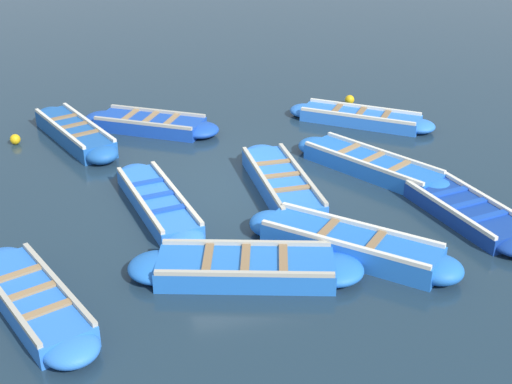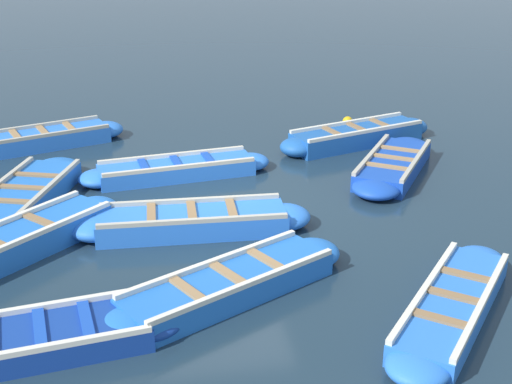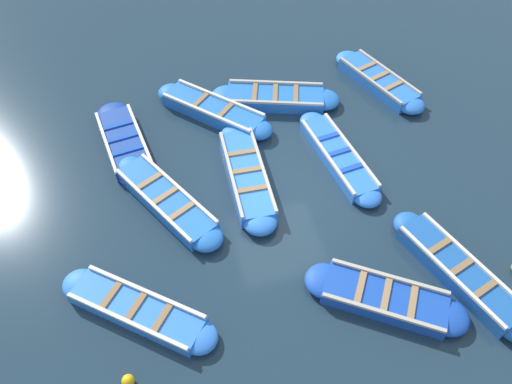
{
  "view_description": "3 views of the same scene",
  "coord_description": "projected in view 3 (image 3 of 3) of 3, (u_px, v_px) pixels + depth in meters",
  "views": [
    {
      "loc": [
        3.41,
        12.68,
        6.38
      ],
      "look_at": [
        -0.13,
        0.81,
        0.25
      ],
      "focal_mm": 50.0,
      "sensor_mm": 36.0,
      "label": 1
    },
    {
      "loc": [
        -11.26,
        1.22,
        5.02
      ],
      "look_at": [
        -0.06,
        -0.71,
        0.33
      ],
      "focal_mm": 50.0,
      "sensor_mm": 36.0,
      "label": 2
    },
    {
      "loc": [
        -2.69,
        -7.93,
        9.66
      ],
      "look_at": [
        -0.74,
        -0.36,
        0.44
      ],
      "focal_mm": 35.0,
      "sensor_mm": 36.0,
      "label": 3
    }
  ],
  "objects": [
    {
      "name": "buoy_orange_near",
      "position": [
        128.0,
        381.0,
        9.45
      ],
      "size": [
        0.25,
        0.25,
        0.25
      ],
      "primitive_type": "sphere",
      "color": "#EAB214",
      "rests_on": "ground"
    },
    {
      "name": "boat_outer_right",
      "position": [
        458.0,
        272.0,
        10.92
      ],
      "size": [
        1.9,
        3.82,
        0.45
      ],
      "color": "#1E59AD",
      "rests_on": "ground"
    },
    {
      "name": "boat_tucked",
      "position": [
        378.0,
        81.0,
        15.33
      ],
      "size": [
        1.96,
        3.63,
        0.41
      ],
      "color": "blue",
      "rests_on": "ground"
    },
    {
      "name": "boat_drifting",
      "position": [
        385.0,
        298.0,
        10.54
      ],
      "size": [
        3.4,
        2.67,
        0.38
      ],
      "color": "#1947B7",
      "rests_on": "ground"
    },
    {
      "name": "boat_near_quay",
      "position": [
        247.0,
        175.0,
        12.79
      ],
      "size": [
        1.0,
        3.92,
        0.42
      ],
      "color": "blue",
      "rests_on": "ground"
    },
    {
      "name": "boat_bow_out",
      "position": [
        275.0,
        98.0,
        14.82
      ],
      "size": [
        3.93,
        2.07,
        0.41
      ],
      "color": "blue",
      "rests_on": "ground"
    },
    {
      "name": "boat_centre",
      "position": [
        124.0,
        142.0,
        13.64
      ],
      "size": [
        1.46,
        3.6,
        0.36
      ],
      "color": "navy",
      "rests_on": "ground"
    },
    {
      "name": "boat_stern_in",
      "position": [
        137.0,
        310.0,
        10.38
      ],
      "size": [
        3.35,
        2.91,
        0.36
      ],
      "color": "blue",
      "rests_on": "ground"
    },
    {
      "name": "ground_plane",
      "position": [
        280.0,
        187.0,
        12.77
      ],
      "size": [
        120.0,
        120.0,
        0.0
      ],
      "primitive_type": "plane",
      "color": "#1C303F"
    },
    {
      "name": "boat_outer_left",
      "position": [
        166.0,
        200.0,
        12.26
      ],
      "size": [
        2.59,
        3.8,
        0.4
      ],
      "color": "blue",
      "rests_on": "ground"
    },
    {
      "name": "boat_end_of_row",
      "position": [
        338.0,
        156.0,
        13.27
      ],
      "size": [
        1.26,
        3.81,
        0.37
      ],
      "color": "blue",
      "rests_on": "ground"
    },
    {
      "name": "boat_mid_row",
      "position": [
        213.0,
        111.0,
        14.4
      ],
      "size": [
        3.23,
        3.32,
        0.46
      ],
      "color": "blue",
      "rests_on": "ground"
    }
  ]
}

